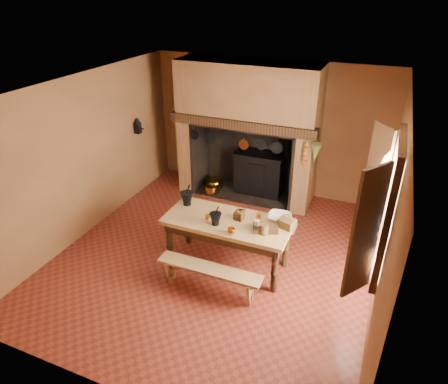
% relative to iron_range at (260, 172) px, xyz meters
% --- Properties ---
extents(floor, '(5.50, 5.50, 0.00)m').
position_rel_iron_range_xyz_m(floor, '(0.04, -2.45, -0.48)').
color(floor, maroon).
rests_on(floor, ground).
extents(ceiling, '(5.50, 5.50, 0.00)m').
position_rel_iron_range_xyz_m(ceiling, '(0.04, -2.45, 2.32)').
color(ceiling, silver).
rests_on(ceiling, back_wall).
extents(back_wall, '(5.00, 0.02, 2.80)m').
position_rel_iron_range_xyz_m(back_wall, '(0.04, 0.30, 0.92)').
color(back_wall, olive).
rests_on(back_wall, floor).
extents(wall_left, '(0.02, 5.50, 2.80)m').
position_rel_iron_range_xyz_m(wall_left, '(-2.46, -2.45, 0.92)').
color(wall_left, olive).
rests_on(wall_left, floor).
extents(wall_right, '(0.02, 5.50, 2.80)m').
position_rel_iron_range_xyz_m(wall_right, '(2.54, -2.45, 0.92)').
color(wall_right, olive).
rests_on(wall_right, floor).
extents(wall_front, '(5.00, 0.02, 2.80)m').
position_rel_iron_range_xyz_m(wall_front, '(0.04, -5.20, 0.92)').
color(wall_front, olive).
rests_on(wall_front, floor).
extents(chimney_breast, '(2.95, 0.96, 2.80)m').
position_rel_iron_range_xyz_m(chimney_breast, '(-0.26, -0.14, 1.33)').
color(chimney_breast, olive).
rests_on(chimney_breast, floor).
extents(iron_range, '(1.12, 0.55, 1.60)m').
position_rel_iron_range_xyz_m(iron_range, '(0.00, 0.00, 0.00)').
color(iron_range, black).
rests_on(iron_range, floor).
extents(hearth_pans, '(0.51, 0.62, 0.20)m').
position_rel_iron_range_xyz_m(hearth_pans, '(-1.01, -0.23, -0.39)').
color(hearth_pans, gold).
rests_on(hearth_pans, floor).
extents(hanging_pans, '(1.92, 0.29, 0.27)m').
position_rel_iron_range_xyz_m(hanging_pans, '(-0.30, -0.64, 0.88)').
color(hanging_pans, black).
rests_on(hanging_pans, chimney_breast).
extents(onion_string, '(0.12, 0.10, 0.46)m').
position_rel_iron_range_xyz_m(onion_string, '(1.04, -0.66, 0.85)').
color(onion_string, '#B85622').
rests_on(onion_string, chimney_breast).
extents(herb_bunch, '(0.20, 0.20, 0.35)m').
position_rel_iron_range_xyz_m(herb_bunch, '(1.22, -0.66, 0.90)').
color(herb_bunch, olive).
rests_on(herb_bunch, chimney_breast).
extents(window, '(0.39, 1.75, 1.76)m').
position_rel_iron_range_xyz_m(window, '(2.39, -2.85, 1.22)').
color(window, white).
rests_on(window, wall_right).
extents(wall_coffee_mill, '(0.23, 0.16, 0.31)m').
position_rel_iron_range_xyz_m(wall_coffee_mill, '(-2.38, -0.90, 1.03)').
color(wall_coffee_mill, black).
rests_on(wall_coffee_mill, wall_left).
extents(work_table, '(1.97, 0.87, 0.85)m').
position_rel_iron_range_xyz_m(work_table, '(0.30, -2.59, 0.23)').
color(work_table, '#AC844F').
rests_on(work_table, floor).
extents(bench_front, '(1.58, 0.28, 0.44)m').
position_rel_iron_range_xyz_m(bench_front, '(0.30, -3.30, -0.15)').
color(bench_front, '#AC844F').
rests_on(bench_front, floor).
extents(bench_back, '(1.85, 0.32, 0.52)m').
position_rel_iron_range_xyz_m(bench_back, '(0.30, -1.89, -0.09)').
color(bench_back, '#AC844F').
rests_on(bench_back, floor).
extents(mortar_large, '(0.22, 0.22, 0.38)m').
position_rel_iron_range_xyz_m(mortar_large, '(-0.50, -2.40, 0.49)').
color(mortar_large, black).
rests_on(mortar_large, work_table).
extents(mortar_small, '(0.19, 0.19, 0.32)m').
position_rel_iron_range_xyz_m(mortar_small, '(0.18, -2.77, 0.47)').
color(mortar_small, black).
rests_on(mortar_small, work_table).
extents(coffee_grinder, '(0.18, 0.15, 0.21)m').
position_rel_iron_range_xyz_m(coffee_grinder, '(0.46, -2.50, 0.45)').
color(coffee_grinder, '#321B10').
rests_on(coffee_grinder, work_table).
extents(brass_mug_a, '(0.07, 0.07, 0.08)m').
position_rel_iron_range_xyz_m(brass_mug_a, '(0.01, -2.69, 0.41)').
color(brass_mug_a, gold).
rests_on(brass_mug_a, work_table).
extents(brass_mug_b, '(0.09, 0.09, 0.09)m').
position_rel_iron_range_xyz_m(brass_mug_b, '(0.73, -2.38, 0.41)').
color(brass_mug_b, gold).
rests_on(brass_mug_b, work_table).
extents(mixing_bowl, '(0.38, 0.38, 0.09)m').
position_rel_iron_range_xyz_m(mixing_bowl, '(1.04, -2.28, 0.41)').
color(mixing_bowl, beige).
rests_on(mixing_bowl, work_table).
extents(stoneware_crock, '(0.17, 0.17, 0.16)m').
position_rel_iron_range_xyz_m(stoneware_crock, '(0.93, -2.73, 0.45)').
color(stoneware_crock, '#51361E').
rests_on(stoneware_crock, work_table).
extents(glass_jar, '(0.11, 0.11, 0.14)m').
position_rel_iron_range_xyz_m(glass_jar, '(0.80, -2.65, 0.44)').
color(glass_jar, beige).
rests_on(glass_jar, work_table).
extents(wicker_basket, '(0.27, 0.23, 0.23)m').
position_rel_iron_range_xyz_m(wicker_basket, '(1.19, -2.45, 0.44)').
color(wicker_basket, '#4F3717').
rests_on(wicker_basket, work_table).
extents(wooden_tray, '(0.44, 0.37, 0.06)m').
position_rel_iron_range_xyz_m(wooden_tray, '(0.92, -2.62, 0.40)').
color(wooden_tray, '#321B10').
rests_on(wooden_tray, work_table).
extents(brass_cup, '(0.14, 0.14, 0.10)m').
position_rel_iron_range_xyz_m(brass_cup, '(0.49, -2.93, 0.42)').
color(brass_cup, gold).
rests_on(brass_cup, work_table).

